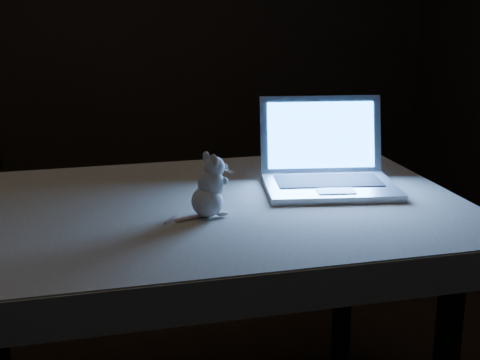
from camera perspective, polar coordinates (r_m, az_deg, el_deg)
name	(u,v)px	position (r m, az deg, el deg)	size (l,w,h in m)	color
table	(200,329)	(2.09, -3.34, -12.10)	(1.40, 0.90, 0.75)	black
tablecloth	(218,223)	(1.93, -1.86, -3.59)	(1.50, 1.00, 0.10)	beige
laptop	(332,148)	(2.05, 7.54, 2.64)	(0.38, 0.34, 0.26)	silver
plush_mouse	(207,186)	(1.81, -2.71, -0.46)	(0.12, 0.12, 0.17)	silver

